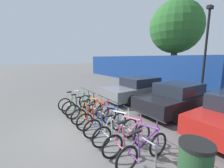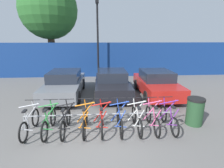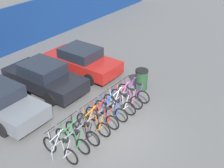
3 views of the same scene
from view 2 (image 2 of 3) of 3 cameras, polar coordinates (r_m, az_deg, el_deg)
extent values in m
plane|color=#605E5B|center=(5.92, -5.55, -17.47)|extent=(120.00, 120.00, 0.00)
cube|color=navy|center=(14.61, -4.74, 7.87)|extent=(36.00, 0.16, 2.79)
cylinder|color=gray|center=(6.24, -3.62, -9.85)|extent=(5.30, 0.04, 0.04)
cylinder|color=gray|center=(6.89, -26.67, -11.56)|extent=(0.04, 0.04, 0.55)
cylinder|color=gray|center=(6.89, 19.45, -10.77)|extent=(0.04, 0.04, 0.55)
torus|color=black|center=(6.22, -26.93, -13.91)|extent=(0.06, 0.66, 0.66)
torus|color=black|center=(7.10, -23.69, -9.96)|extent=(0.06, 0.66, 0.66)
cylinder|color=#B7B7BC|center=(6.66, -25.02, -8.74)|extent=(0.60, 0.04, 0.76)
cylinder|color=#B7B7BC|center=(6.50, -25.48, -6.41)|extent=(0.68, 0.04, 0.16)
cylinder|color=#B7B7BC|center=(6.40, -26.02, -10.41)|extent=(0.14, 0.04, 0.63)
cylinder|color=#B7B7BC|center=(6.22, -26.72, -10.96)|extent=(0.32, 0.03, 0.58)
cylinder|color=#B7B7BC|center=(6.40, -26.21, -13.28)|extent=(0.40, 0.03, 0.08)
cylinder|color=#B7B7BC|center=(6.93, -24.10, -7.50)|extent=(0.12, 0.04, 0.69)
cylinder|color=black|center=(6.77, -24.54, -4.77)|extent=(0.52, 0.03, 0.03)
cube|color=black|center=(6.19, -26.69, -7.90)|extent=(0.10, 0.22, 0.05)
torus|color=black|center=(6.01, -21.18, -14.31)|extent=(0.06, 0.66, 0.66)
torus|color=black|center=(6.91, -18.66, -10.14)|extent=(0.06, 0.66, 0.66)
cylinder|color=#288438|center=(6.46, -19.70, -8.92)|extent=(0.60, 0.04, 0.76)
cylinder|color=#288438|center=(6.30, -20.07, -6.52)|extent=(0.68, 0.04, 0.16)
cylinder|color=#288438|center=(6.19, -20.48, -10.66)|extent=(0.14, 0.04, 0.63)
cylinder|color=#288438|center=(6.01, -21.03, -11.25)|extent=(0.32, 0.03, 0.58)
cylinder|color=#288438|center=(6.19, -20.62, -13.63)|extent=(0.40, 0.03, 0.08)
cylinder|color=#288438|center=(6.74, -18.99, -7.63)|extent=(0.12, 0.04, 0.69)
cylinder|color=black|center=(6.57, -19.35, -4.82)|extent=(0.52, 0.03, 0.03)
cube|color=black|center=(5.97, -21.02, -8.09)|extent=(0.10, 0.22, 0.05)
torus|color=black|center=(5.87, -15.82, -14.56)|extent=(0.06, 0.66, 0.66)
torus|color=black|center=(6.79, -14.04, -10.24)|extent=(0.06, 0.66, 0.66)
cylinder|color=black|center=(6.33, -14.79, -9.01)|extent=(0.60, 0.04, 0.76)
cylinder|color=black|center=(6.16, -15.07, -6.57)|extent=(0.68, 0.04, 0.16)
cylinder|color=black|center=(6.05, -15.33, -10.81)|extent=(0.14, 0.04, 0.63)
cylinder|color=black|center=(5.87, -15.73, -11.43)|extent=(0.32, 0.03, 0.58)
cylinder|color=black|center=(6.05, -15.42, -13.85)|extent=(0.40, 0.03, 0.08)
cylinder|color=black|center=(6.61, -14.29, -7.68)|extent=(0.12, 0.04, 0.69)
cylinder|color=black|center=(6.44, -14.56, -4.82)|extent=(0.52, 0.03, 0.03)
cube|color=black|center=(5.83, -15.74, -8.18)|extent=(0.10, 0.22, 0.05)
torus|color=black|center=(5.77, -9.14, -14.70)|extent=(0.06, 0.66, 0.66)
torus|color=black|center=(6.70, -8.36, -10.28)|extent=(0.06, 0.66, 0.66)
cylinder|color=orange|center=(6.23, -8.72, -9.04)|extent=(0.60, 0.04, 0.76)
cylinder|color=orange|center=(6.07, -8.87, -6.56)|extent=(0.68, 0.04, 0.16)
cylinder|color=orange|center=(5.96, -8.96, -10.87)|extent=(0.14, 0.04, 0.63)
cylinder|color=orange|center=(5.77, -9.13, -11.51)|extent=(0.32, 0.03, 0.58)
cylinder|color=orange|center=(5.95, -8.96, -13.96)|extent=(0.40, 0.03, 0.08)
cylinder|color=orange|center=(6.52, -8.50, -7.69)|extent=(0.12, 0.04, 0.69)
cylinder|color=black|center=(6.35, -8.66, -4.79)|extent=(0.52, 0.03, 0.03)
cube|color=black|center=(5.73, -9.17, -8.21)|extent=(0.10, 0.22, 0.05)
torus|color=black|center=(5.74, -3.31, -14.66)|extent=(0.06, 0.66, 0.66)
torus|color=black|center=(6.68, -3.43, -10.22)|extent=(0.06, 0.66, 0.66)
cylinder|color=red|center=(6.21, -3.44, -8.98)|extent=(0.60, 0.04, 0.76)
cylinder|color=red|center=(6.04, -3.48, -6.49)|extent=(0.68, 0.04, 0.16)
cylinder|color=red|center=(5.93, -3.39, -10.82)|extent=(0.14, 0.04, 0.63)
cylinder|color=red|center=(5.74, -3.37, -11.46)|extent=(0.32, 0.03, 0.58)
cylinder|color=red|center=(5.93, -3.33, -13.92)|extent=(0.40, 0.03, 0.08)
cylinder|color=red|center=(6.50, -3.47, -7.62)|extent=(0.12, 0.04, 0.69)
cylinder|color=black|center=(6.33, -3.52, -4.71)|extent=(0.52, 0.03, 0.03)
cube|color=black|center=(5.71, -3.43, -8.15)|extent=(0.10, 0.22, 0.05)
torus|color=black|center=(5.78, 3.05, -14.46)|extent=(0.06, 0.66, 0.66)
torus|color=black|center=(6.71, 1.96, -10.08)|extent=(0.06, 0.66, 0.66)
cylinder|color=#284CB7|center=(6.24, 2.33, -8.83)|extent=(0.60, 0.04, 0.76)
cylinder|color=#284CB7|center=(6.08, 2.41, -6.36)|extent=(0.68, 0.04, 0.16)
cylinder|color=#284CB7|center=(5.96, 2.68, -10.65)|extent=(0.14, 0.04, 0.63)
cylinder|color=#284CB7|center=(5.78, 2.91, -11.28)|extent=(0.32, 0.03, 0.58)
cylinder|color=#284CB7|center=(5.96, 2.81, -13.73)|extent=(0.40, 0.03, 0.08)
cylinder|color=#284CB7|center=(6.53, 2.02, -7.49)|extent=(0.12, 0.04, 0.69)
cylinder|color=black|center=(6.36, 2.09, -4.59)|extent=(0.52, 0.03, 0.03)
cube|color=black|center=(5.74, 2.82, -7.99)|extent=(0.10, 0.22, 0.05)
torus|color=black|center=(5.88, 9.13, -14.10)|extent=(0.06, 0.66, 0.66)
torus|color=black|center=(6.79, 7.14, -9.86)|extent=(0.06, 0.66, 0.66)
cylinder|color=silver|center=(6.33, 7.87, -8.61)|extent=(0.60, 0.04, 0.76)
cylinder|color=silver|center=(6.17, 8.07, -6.16)|extent=(0.68, 0.04, 0.16)
cylinder|color=silver|center=(6.06, 8.49, -10.38)|extent=(0.14, 0.04, 0.63)
cylinder|color=silver|center=(5.87, 8.92, -10.98)|extent=(0.32, 0.03, 0.58)
cylinder|color=silver|center=(6.06, 8.69, -13.41)|extent=(0.40, 0.03, 0.08)
cylinder|color=silver|center=(6.62, 7.31, -7.30)|extent=(0.12, 0.04, 0.69)
cylinder|color=black|center=(6.45, 7.49, -4.43)|extent=(0.52, 0.03, 0.03)
cube|color=black|center=(5.84, 8.81, -7.74)|extent=(0.10, 0.22, 0.05)
torus|color=black|center=(6.02, 14.47, -13.66)|extent=(0.06, 0.66, 0.66)
torus|color=black|center=(6.92, 11.76, -9.60)|extent=(0.06, 0.66, 0.66)
cylinder|color=#E55993|center=(6.47, 12.78, -8.34)|extent=(0.60, 0.04, 0.76)
cylinder|color=#E55993|center=(6.31, 13.07, -5.93)|extent=(0.68, 0.04, 0.16)
cylinder|color=#E55993|center=(6.20, 13.63, -10.05)|extent=(0.14, 0.04, 0.63)
cylinder|color=#E55993|center=(6.02, 14.21, -10.62)|extent=(0.32, 0.03, 0.58)
cylinder|color=#E55993|center=(6.20, 13.87, -13.01)|extent=(0.40, 0.03, 0.08)
cylinder|color=#E55993|center=(6.75, 12.01, -7.07)|extent=(0.12, 0.04, 0.69)
cylinder|color=black|center=(6.58, 12.28, -4.26)|extent=(0.52, 0.03, 0.03)
cube|color=black|center=(5.99, 14.09, -7.46)|extent=(0.10, 0.22, 0.05)
torus|color=black|center=(6.22, 19.78, -13.11)|extent=(0.06, 0.66, 0.66)
torus|color=black|center=(7.10, 16.42, -9.27)|extent=(0.06, 0.66, 0.66)
cylinder|color=#752D99|center=(6.66, 17.71, -8.01)|extent=(0.60, 0.04, 0.76)
cylinder|color=#752D99|center=(6.50, 18.09, -5.66)|extent=(0.68, 0.04, 0.16)
cylinder|color=#752D99|center=(6.40, 18.76, -9.64)|extent=(0.14, 0.04, 0.63)
cylinder|color=#752D99|center=(6.22, 19.48, -10.17)|extent=(0.32, 0.03, 0.58)
cylinder|color=#752D99|center=(6.40, 19.05, -12.50)|extent=(0.40, 0.03, 0.08)
cylinder|color=#752D99|center=(6.93, 16.75, -6.80)|extent=(0.12, 0.04, 0.69)
cylinder|color=black|center=(6.77, 17.10, -4.05)|extent=(0.52, 0.03, 0.03)
cube|color=black|center=(6.19, 19.34, -7.12)|extent=(0.10, 0.22, 0.05)
cube|color=slate|center=(10.03, -15.11, -0.65)|extent=(1.80, 4.50, 0.62)
cube|color=#1E232D|center=(10.00, -15.20, 2.67)|extent=(1.58, 2.07, 0.52)
cylinder|color=black|center=(11.51, -18.00, -0.16)|extent=(0.20, 0.64, 0.64)
cylinder|color=black|center=(11.21, -9.49, -0.01)|extent=(0.20, 0.64, 0.64)
cylinder|color=black|center=(9.11, -21.83, -4.41)|extent=(0.20, 0.64, 0.64)
cylinder|color=black|center=(8.73, -11.07, -4.40)|extent=(0.20, 0.64, 0.64)
cube|color=black|center=(9.87, -0.04, -0.37)|extent=(1.80, 4.23, 0.62)
cube|color=#1E232D|center=(9.84, -0.08, 3.00)|extent=(1.58, 1.95, 0.52)
cylinder|color=black|center=(11.10, -4.88, -0.01)|extent=(0.20, 0.64, 0.64)
cylinder|color=black|center=(11.20, 3.90, 0.14)|extent=(0.20, 0.64, 0.64)
cylinder|color=black|center=(8.75, -5.10, -4.13)|extent=(0.20, 0.64, 0.64)
cylinder|color=black|center=(8.87, 6.03, -3.88)|extent=(0.20, 0.64, 0.64)
cube|color=red|center=(10.10, 14.25, -0.48)|extent=(1.80, 4.16, 0.62)
cube|color=#1E232D|center=(10.06, 14.27, 2.80)|extent=(1.58, 1.92, 0.52)
cylinder|color=black|center=(11.07, 8.05, -0.15)|extent=(0.20, 0.64, 0.64)
cylinder|color=black|center=(11.54, 16.39, 0.00)|extent=(0.20, 0.64, 0.64)
cylinder|color=black|center=(8.82, 11.24, -4.20)|extent=(0.20, 0.64, 0.64)
cylinder|color=black|center=(9.41, 21.37, -3.76)|extent=(0.20, 0.64, 0.64)
cylinder|color=black|center=(13.51, -4.63, 13.07)|extent=(0.14, 0.14, 5.50)
cube|color=black|center=(13.73, -4.91, 25.24)|extent=(0.24, 0.44, 0.20)
cylinder|color=#234728|center=(7.26, 25.39, -8.36)|extent=(0.60, 0.60, 0.95)
cylinder|color=black|center=(7.08, 25.85, -4.51)|extent=(0.63, 0.63, 0.08)
cylinder|color=brown|center=(16.91, -18.90, 9.50)|extent=(0.59, 0.59, 3.62)
sphere|color=#286028|center=(17.01, -20.00, 21.80)|extent=(4.90, 4.90, 4.90)
camera|label=1|loc=(5.65, 53.06, 3.17)|focal=24.00mm
camera|label=3|loc=(9.38, -107.90, 25.95)|focal=50.00mm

